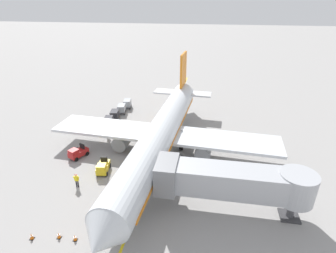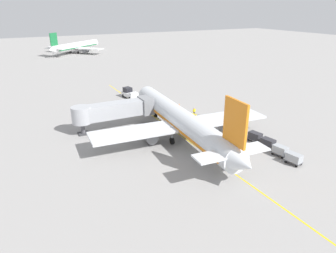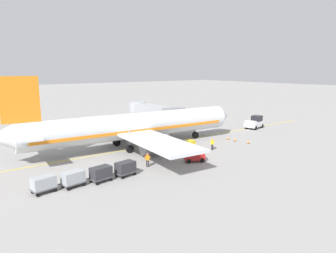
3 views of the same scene
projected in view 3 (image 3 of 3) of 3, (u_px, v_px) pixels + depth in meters
name	position (u px, v px, depth m)	size (l,w,h in m)	color
ground_plane	(144.00, 147.00, 45.64)	(400.00, 400.00, 0.00)	gray
gate_lead_in_line	(144.00, 147.00, 45.64)	(0.24, 80.00, 0.01)	gold
parked_airliner	(133.00, 126.00, 44.60)	(30.28, 37.34, 10.63)	silver
jet_bridge	(153.00, 113.00, 56.58)	(14.52, 3.50, 4.98)	#A8AAAF
pushback_tractor	(255.00, 123.00, 59.77)	(3.06, 4.76, 2.40)	silver
baggage_tug_lead	(188.00, 146.00, 43.28)	(1.61, 2.65, 1.62)	gold
baggage_tug_trailing	(195.00, 156.00, 38.23)	(2.14, 2.77, 1.62)	#B21E1E
baggage_cart_front	(125.00, 168.00, 33.05)	(1.64, 2.97, 1.58)	#4C4C51
baggage_cart_second_in_train	(101.00, 173.00, 31.36)	(1.64, 2.97, 1.58)	#4C4C51
baggage_cart_third_in_train	(73.00, 178.00, 29.97)	(1.64, 2.97, 1.58)	#4C4C51
baggage_cart_tail_end	(44.00, 183.00, 28.55)	(1.64, 2.97, 1.58)	#4C4C51
ground_crew_wing_walker	(212.00, 143.00, 43.67)	(0.72, 0.24, 1.69)	#232328
ground_crew_loader	(148.00, 159.00, 36.07)	(0.50, 0.63, 1.69)	#232328
safety_cone_nose_left	(235.00, 139.00, 49.06)	(0.36, 0.36, 0.59)	black
safety_cone_nose_right	(228.00, 138.00, 50.25)	(0.36, 0.36, 0.59)	black
safety_cone_wing_tip	(248.00, 142.00, 47.56)	(0.36, 0.36, 0.59)	black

